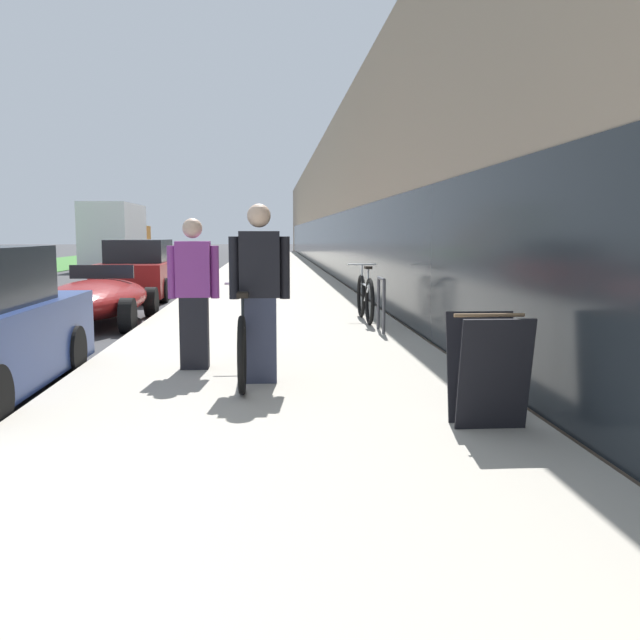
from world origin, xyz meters
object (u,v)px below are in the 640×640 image
at_px(sandwich_board_sign, 488,370).
at_px(cruiser_bike_nearest, 365,297).
at_px(vintage_roadster_curbside, 96,299).
at_px(parked_sedan_far, 140,272).
at_px(person_rider, 260,293).
at_px(bike_rack_hoop, 381,299).
at_px(moving_truck, 117,236).
at_px(tandem_bicycle, 245,339).
at_px(person_bystander, 194,294).

bearing_deg(sandwich_board_sign, cruiser_bike_nearest, 90.44).
distance_m(vintage_roadster_curbside, parked_sedan_far, 5.40).
relative_size(cruiser_bike_nearest, vintage_roadster_curbside, 0.45).
bearing_deg(person_rider, parked_sedan_far, 105.85).
distance_m(bike_rack_hoop, vintage_roadster_curbside, 5.44).
distance_m(sandwich_board_sign, moving_truck, 31.11).
relative_size(person_rider, bike_rack_hoop, 2.15).
relative_size(tandem_bicycle, vintage_roadster_curbside, 0.62).
bearing_deg(bike_rack_hoop, parked_sedan_far, 123.27).
relative_size(tandem_bicycle, sandwich_board_sign, 2.89).
relative_size(tandem_bicycle, bike_rack_hoop, 3.08).
distance_m(person_bystander, parked_sedan_far, 10.93).
bearing_deg(tandem_bicycle, vintage_roadster_curbside, 117.12).
relative_size(person_bystander, vintage_roadster_curbside, 0.40).
height_order(bike_rack_hoop, moving_truck, moving_truck).
bearing_deg(person_rider, vintage_roadster_curbside, 117.10).
bearing_deg(bike_rack_hoop, sandwich_board_sign, -90.17).
relative_size(person_rider, vintage_roadster_curbside, 0.43).
bearing_deg(person_bystander, bike_rack_hoop, 48.48).
xyz_separation_m(parked_sedan_far, moving_truck, (-4.00, 16.51, 0.85)).
relative_size(person_rider, person_bystander, 1.08).
bearing_deg(cruiser_bike_nearest, person_bystander, -120.55).
distance_m(person_rider, vintage_roadster_curbside, 6.79).
relative_size(tandem_bicycle, cruiser_bike_nearest, 1.38).
distance_m(tandem_bicycle, person_bystander, 0.86).
bearing_deg(cruiser_bike_nearest, tandem_bicycle, -112.25).
height_order(sandwich_board_sign, parked_sedan_far, parked_sedan_far).
bearing_deg(sandwich_board_sign, tandem_bicycle, 132.61).
xyz_separation_m(tandem_bicycle, parked_sedan_far, (-3.08, 11.09, 0.14)).
bearing_deg(parked_sedan_far, person_rider, -74.15).
height_order(sandwich_board_sign, moving_truck, moving_truck).
bearing_deg(vintage_roadster_curbside, bike_rack_hoop, -25.41).
height_order(person_bystander, sandwich_board_sign, person_bystander).
relative_size(vintage_roadster_curbside, parked_sedan_far, 1.02).
xyz_separation_m(person_bystander, cruiser_bike_nearest, (2.51, 4.25, -0.44)).
height_order(parked_sedan_far, moving_truck, moving_truck).
height_order(person_rider, cruiser_bike_nearest, person_rider).
distance_m(person_bystander, cruiser_bike_nearest, 4.95).
distance_m(person_rider, sandwich_board_sign, 2.61).
relative_size(cruiser_bike_nearest, parked_sedan_far, 0.46).
relative_size(cruiser_bike_nearest, sandwich_board_sign, 2.10).
xyz_separation_m(person_rider, cruiser_bike_nearest, (1.76, 5.03, -0.50)).
bearing_deg(tandem_bicycle, bike_rack_hoop, 59.36).
height_order(cruiser_bike_nearest, sandwich_board_sign, cruiser_bike_nearest).
bearing_deg(sandwich_board_sign, vintage_roadster_curbside, 121.96).
relative_size(person_bystander, sandwich_board_sign, 1.87).
xyz_separation_m(cruiser_bike_nearest, parked_sedan_far, (-5.00, 6.39, 0.13)).
distance_m(parked_sedan_far, moving_truck, 17.00).
xyz_separation_m(tandem_bicycle, moving_truck, (-7.08, 27.60, 0.99)).
relative_size(bike_rack_hoop, parked_sedan_far, 0.21).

